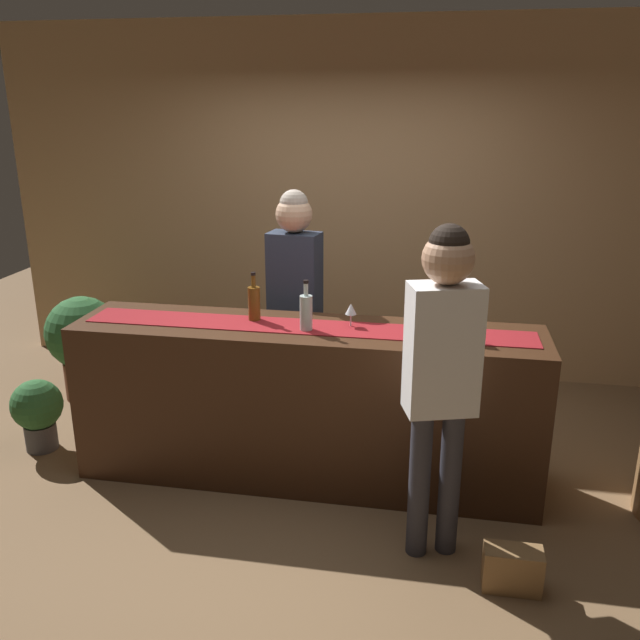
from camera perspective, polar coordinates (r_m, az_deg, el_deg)
ground_plane at (r=4.38m, az=-1.13°, el=-12.99°), size 10.00×10.00×0.00m
back_wall at (r=5.68m, az=2.61°, el=9.88°), size 6.00×0.12×2.90m
bar_counter at (r=4.15m, az=-1.18°, el=-7.12°), size 2.81×0.60×0.99m
counter_runner_cloth at (r=3.96m, az=-1.22°, el=-0.58°), size 2.67×0.28×0.01m
wine_bottle_amber at (r=4.06m, az=-5.63°, el=1.48°), size 0.07×0.07×0.30m
wine_bottle_clear at (r=3.87m, az=-1.19°, el=0.69°), size 0.07×0.07×0.30m
wine_glass_near_customer at (r=3.94m, az=2.65°, el=0.87°), size 0.07×0.07×0.14m
wine_glass_mid_counter at (r=3.75m, az=13.29°, el=-0.50°), size 0.07×0.07×0.14m
bartender at (r=4.52m, az=-2.15°, el=2.80°), size 0.36×0.25×1.72m
customer_sipping at (r=3.27m, az=10.35°, el=-3.33°), size 0.38×0.29×1.74m
potted_plant_tall at (r=5.57m, az=-19.51°, el=-1.64°), size 0.57×0.57×0.83m
potted_plant_small at (r=4.92m, az=-22.92°, el=-7.07°), size 0.34×0.34×0.50m
handbag at (r=3.58m, az=16.05°, el=-19.71°), size 0.28×0.14×0.22m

